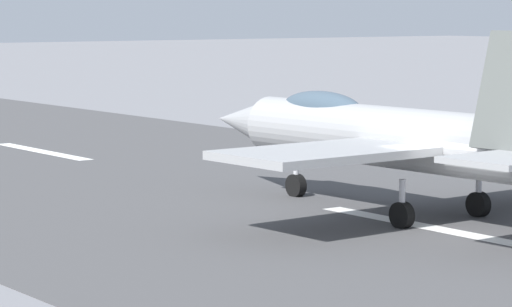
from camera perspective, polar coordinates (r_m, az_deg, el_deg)
The scene contains 3 objects.
ground_plane at distance 35.83m, azimuth 8.40°, elevation -3.45°, with size 400.00×400.00×0.00m, color slate.
runway_strip at distance 35.82m, azimuth 8.42°, elevation -3.44°, with size 240.00×26.00×0.02m.
fighter_jet at distance 38.05m, azimuth 6.45°, elevation 0.80°, with size 16.61×13.57×5.60m.
Camera 1 is at (-25.05, 24.88, 6.12)m, focal length 88.79 mm.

